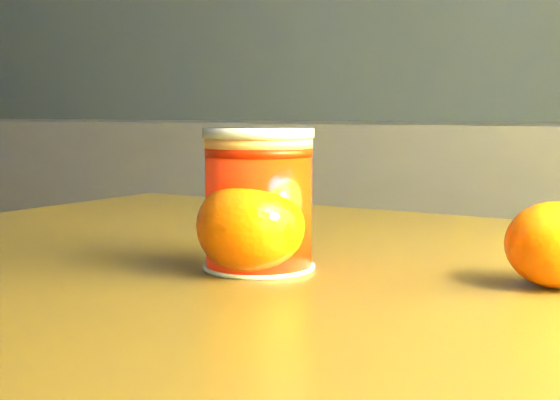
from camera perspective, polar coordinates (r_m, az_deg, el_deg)
The scene contains 4 objects.
kitchen_counter at distance 2.34m, azimuth -2.25°, elevation -5.38°, with size 3.15×0.60×0.90m, color #57565C.
juice_glass at distance 0.56m, azimuth -1.57°, elevation -0.00°, with size 0.08×0.08×0.10m.
orange_front at distance 0.55m, azimuth -2.15°, elevation -1.91°, with size 0.08×0.08×0.07m, color #FB6505.
orange_back at distance 0.54m, azimuth 19.47°, elevation -3.09°, with size 0.06×0.06×0.06m, color #FB6505.
Camera 1 is at (1.22, -0.48, 0.93)m, focal length 50.00 mm.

